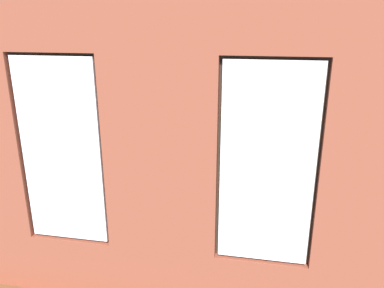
# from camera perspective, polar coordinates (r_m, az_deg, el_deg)

# --- Properties ---
(ground_plane) EXTENTS (6.92, 5.94, 0.10)m
(ground_plane) POSITION_cam_1_polar(r_m,az_deg,el_deg) (6.55, 1.67, -8.43)
(ground_plane) COLOR brown
(brick_wall_with_windows) EXTENTS (6.32, 0.30, 3.06)m
(brick_wall_with_windows) POSITION_cam_1_polar(r_m,az_deg,el_deg) (3.60, -4.84, -4.38)
(brick_wall_with_windows) COLOR brown
(brick_wall_with_windows) RESTS_ON ground_plane
(white_wall_right) EXTENTS (0.10, 4.94, 3.06)m
(white_wall_right) POSITION_cam_1_polar(r_m,az_deg,el_deg) (7.02, -24.52, 5.43)
(white_wall_right) COLOR silver
(white_wall_right) RESTS_ON ground_plane
(couch_by_window) EXTENTS (1.73, 0.87, 0.80)m
(couch_by_window) POSITION_cam_1_polar(r_m,az_deg,el_deg) (4.67, -0.03, -14.92)
(couch_by_window) COLOR black
(couch_by_window) RESTS_ON ground_plane
(couch_left) EXTENTS (0.90, 1.90, 0.80)m
(couch_left) POSITION_cam_1_polar(r_m,az_deg,el_deg) (6.47, 23.81, -6.69)
(couch_left) COLOR black
(couch_left) RESTS_ON ground_plane
(coffee_table) EXTENTS (1.55, 0.76, 0.43)m
(coffee_table) POSITION_cam_1_polar(r_m,az_deg,el_deg) (6.57, -1.40, -4.21)
(coffee_table) COLOR #A87547
(coffee_table) RESTS_ON ground_plane
(cup_ceramic) EXTENTS (0.07, 0.07, 0.09)m
(cup_ceramic) POSITION_cam_1_polar(r_m,az_deg,el_deg) (6.55, -5.61, -3.52)
(cup_ceramic) COLOR silver
(cup_ceramic) RESTS_ON coffee_table
(candle_jar) EXTENTS (0.08, 0.08, 0.12)m
(candle_jar) POSITION_cam_1_polar(r_m,az_deg,el_deg) (6.66, -2.87, -2.91)
(candle_jar) COLOR #B7333D
(candle_jar) RESTS_ON coffee_table
(table_plant_small) EXTENTS (0.10, 0.10, 0.17)m
(table_plant_small) POSITION_cam_1_polar(r_m,az_deg,el_deg) (6.52, -1.41, -3.05)
(table_plant_small) COLOR #9E5638
(table_plant_small) RESTS_ON coffee_table
(remote_black) EXTENTS (0.16, 0.15, 0.02)m
(remote_black) POSITION_cam_1_polar(r_m,az_deg,el_deg) (6.60, 2.48, -3.56)
(remote_black) COLOR black
(remote_black) RESTS_ON coffee_table
(media_console) EXTENTS (1.19, 0.42, 0.52)m
(media_console) POSITION_cam_1_polar(r_m,az_deg,el_deg) (7.81, -18.39, -2.42)
(media_console) COLOR black
(media_console) RESTS_ON ground_plane
(tv_flatscreen) EXTENTS (0.95, 0.20, 0.67)m
(tv_flatscreen) POSITION_cam_1_polar(r_m,az_deg,el_deg) (7.64, -18.82, 1.78)
(tv_flatscreen) COLOR black
(tv_flatscreen) RESTS_ON media_console
(papasan_chair) EXTENTS (1.16, 1.16, 0.71)m
(papasan_chair) POSITION_cam_1_polar(r_m,az_deg,el_deg) (8.22, 1.65, 0.97)
(papasan_chair) COLOR olive
(papasan_chair) RESTS_ON ground_plane
(potted_plant_between_couches) EXTENTS (0.94, 1.00, 1.40)m
(potted_plant_between_couches) POSITION_cam_1_polar(r_m,az_deg,el_deg) (4.46, 17.39, -10.83)
(potted_plant_between_couches) COLOR #9E5638
(potted_plant_between_couches) RESTS_ON ground_plane
(potted_plant_foreground_right) EXTENTS (0.98, 0.92, 1.33)m
(potted_plant_foreground_right) POSITION_cam_1_polar(r_m,az_deg,el_deg) (8.71, -12.62, 3.34)
(potted_plant_foreground_right) COLOR beige
(potted_plant_foreground_right) RESTS_ON ground_plane
(potted_plant_by_left_couch) EXTENTS (0.43, 0.43, 0.64)m
(potted_plant_by_left_couch) POSITION_cam_1_polar(r_m,az_deg,el_deg) (7.64, 18.86, -1.59)
(potted_plant_by_left_couch) COLOR beige
(potted_plant_by_left_couch) RESTS_ON ground_plane
(potted_plant_beside_window_right) EXTENTS (0.72, 0.76, 1.32)m
(potted_plant_beside_window_right) POSITION_cam_1_polar(r_m,az_deg,el_deg) (5.04, -20.28, -10.13)
(potted_plant_beside_window_right) COLOR brown
(potted_plant_beside_window_right) RESTS_ON ground_plane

